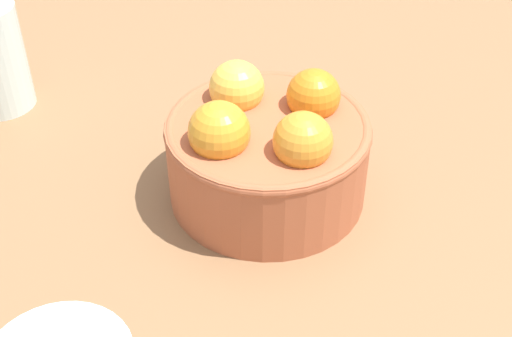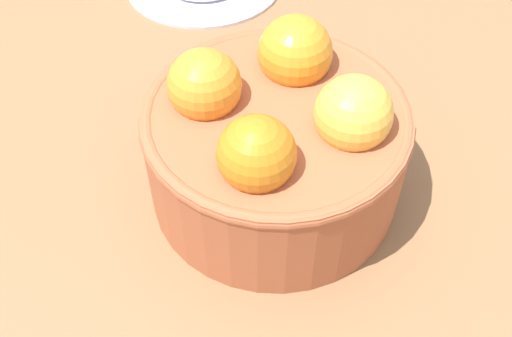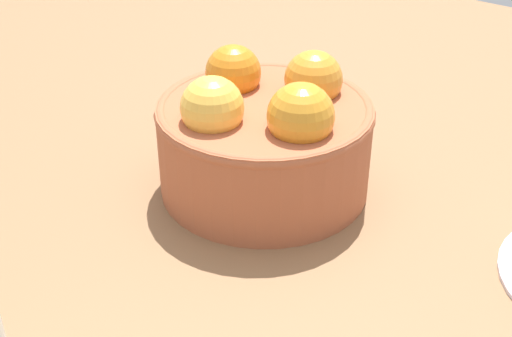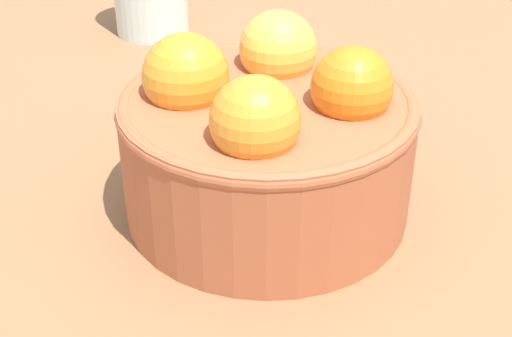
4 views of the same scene
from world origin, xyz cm
name	(u,v)px [view 2 (image 2 of 4)]	position (x,y,z in cm)	size (l,w,h in cm)	color
ground_plane	(274,203)	(0.00, 0.00, -1.67)	(112.09, 119.26, 3.34)	brown
terracotta_bowl	(276,141)	(-0.02, -0.04, 4.62)	(16.56, 16.56, 10.60)	#AD5938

